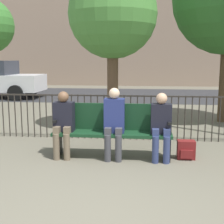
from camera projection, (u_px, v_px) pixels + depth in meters
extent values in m
cube|color=#14381E|center=(112.00, 134.00, 5.35)|extent=(2.04, 0.45, 0.05)
cube|color=#14381E|center=(113.00, 117.00, 5.50)|extent=(2.04, 0.05, 0.47)
cube|color=black|center=(58.00, 145.00, 5.49)|extent=(0.06, 0.38, 0.40)
cube|color=black|center=(168.00, 148.00, 5.29)|extent=(0.06, 0.38, 0.40)
cube|color=black|center=(57.00, 120.00, 5.41)|extent=(0.06, 0.38, 0.04)
cube|color=black|center=(169.00, 122.00, 5.21)|extent=(0.06, 0.38, 0.04)
cylinder|color=brown|center=(56.00, 147.00, 5.26)|extent=(0.11, 0.11, 0.45)
cylinder|color=brown|center=(67.00, 147.00, 5.24)|extent=(0.11, 0.11, 0.45)
cube|color=brown|center=(57.00, 130.00, 5.31)|extent=(0.11, 0.20, 0.12)
cube|color=brown|center=(68.00, 130.00, 5.29)|extent=(0.11, 0.20, 0.12)
cube|color=black|center=(64.00, 117.00, 5.39)|extent=(0.34, 0.22, 0.51)
sphere|color=brown|center=(63.00, 97.00, 5.31)|extent=(0.19, 0.19, 0.19)
cylinder|color=#3D3D42|center=(108.00, 148.00, 5.17)|extent=(0.11, 0.11, 0.45)
cylinder|color=#3D3D42|center=(118.00, 149.00, 5.15)|extent=(0.11, 0.11, 0.45)
cube|color=#3D3D42|center=(108.00, 131.00, 5.22)|extent=(0.11, 0.20, 0.12)
cube|color=#3D3D42|center=(119.00, 131.00, 5.20)|extent=(0.11, 0.20, 0.12)
cube|color=navy|center=(114.00, 116.00, 5.29)|extent=(0.34, 0.22, 0.58)
sphere|color=beige|center=(114.00, 93.00, 5.21)|extent=(0.18, 0.18, 0.18)
cylinder|color=navy|center=(155.00, 150.00, 5.09)|extent=(0.11, 0.11, 0.45)
cylinder|color=navy|center=(167.00, 150.00, 5.07)|extent=(0.11, 0.11, 0.45)
cube|color=navy|center=(156.00, 132.00, 5.14)|extent=(0.11, 0.20, 0.12)
cube|color=navy|center=(167.00, 132.00, 5.12)|extent=(0.11, 0.20, 0.12)
cube|color=black|center=(161.00, 119.00, 5.22)|extent=(0.34, 0.22, 0.50)
sphere|color=tan|center=(162.00, 98.00, 5.14)|extent=(0.18, 0.18, 0.18)
cube|color=maroon|center=(186.00, 150.00, 5.33)|extent=(0.30, 0.19, 0.32)
cube|color=maroon|center=(187.00, 154.00, 5.22)|extent=(0.21, 0.04, 0.14)
cylinder|color=#2D2823|center=(3.00, 115.00, 6.83)|extent=(0.02, 0.02, 0.95)
cylinder|color=#2D2823|center=(9.00, 115.00, 6.82)|extent=(0.02, 0.02, 0.95)
cylinder|color=#2D2823|center=(15.00, 115.00, 6.80)|extent=(0.02, 0.02, 0.95)
cylinder|color=#2D2823|center=(21.00, 115.00, 6.79)|extent=(0.02, 0.02, 0.95)
cylinder|color=#2D2823|center=(28.00, 115.00, 6.78)|extent=(0.02, 0.02, 0.95)
cylinder|color=#2D2823|center=(34.00, 116.00, 6.76)|extent=(0.02, 0.02, 0.95)
cylinder|color=#2D2823|center=(40.00, 116.00, 6.75)|extent=(0.02, 0.02, 0.95)
cylinder|color=#2D2823|center=(46.00, 116.00, 6.73)|extent=(0.02, 0.02, 0.95)
cylinder|color=#2D2823|center=(53.00, 116.00, 6.72)|extent=(0.02, 0.02, 0.95)
cylinder|color=#2D2823|center=(59.00, 116.00, 6.70)|extent=(0.02, 0.02, 0.95)
cylinder|color=#2D2823|center=(65.00, 116.00, 6.69)|extent=(0.02, 0.02, 0.95)
cylinder|color=#2D2823|center=(72.00, 116.00, 6.67)|extent=(0.02, 0.02, 0.95)
cylinder|color=#2D2823|center=(78.00, 116.00, 6.66)|extent=(0.02, 0.02, 0.95)
cylinder|color=#2D2823|center=(85.00, 117.00, 6.65)|extent=(0.02, 0.02, 0.95)
cylinder|color=#2D2823|center=(91.00, 117.00, 6.63)|extent=(0.02, 0.02, 0.95)
cylinder|color=#2D2823|center=(98.00, 117.00, 6.62)|extent=(0.02, 0.02, 0.95)
cylinder|color=#2D2823|center=(104.00, 117.00, 6.60)|extent=(0.02, 0.02, 0.95)
cylinder|color=#2D2823|center=(111.00, 117.00, 6.59)|extent=(0.02, 0.02, 0.95)
cylinder|color=#2D2823|center=(117.00, 117.00, 6.57)|extent=(0.02, 0.02, 0.95)
cylinder|color=#2D2823|center=(124.00, 117.00, 6.56)|extent=(0.02, 0.02, 0.95)
cylinder|color=#2D2823|center=(131.00, 117.00, 6.54)|extent=(0.02, 0.02, 0.95)
cylinder|color=#2D2823|center=(137.00, 118.00, 6.53)|extent=(0.02, 0.02, 0.95)
cylinder|color=#2D2823|center=(144.00, 118.00, 6.52)|extent=(0.02, 0.02, 0.95)
cylinder|color=#2D2823|center=(151.00, 118.00, 6.50)|extent=(0.02, 0.02, 0.95)
cylinder|color=#2D2823|center=(157.00, 118.00, 6.49)|extent=(0.02, 0.02, 0.95)
cylinder|color=#2D2823|center=(164.00, 118.00, 6.47)|extent=(0.02, 0.02, 0.95)
cylinder|color=#2D2823|center=(171.00, 118.00, 6.46)|extent=(0.02, 0.02, 0.95)
cylinder|color=#2D2823|center=(178.00, 118.00, 6.44)|extent=(0.02, 0.02, 0.95)
cylinder|color=#2D2823|center=(185.00, 119.00, 6.43)|extent=(0.02, 0.02, 0.95)
cylinder|color=#2D2823|center=(192.00, 119.00, 6.41)|extent=(0.02, 0.02, 0.95)
cylinder|color=#2D2823|center=(199.00, 119.00, 6.40)|extent=(0.02, 0.02, 0.95)
cylinder|color=#2D2823|center=(206.00, 119.00, 6.39)|extent=(0.02, 0.02, 0.95)
cylinder|color=#2D2823|center=(213.00, 119.00, 6.37)|extent=(0.02, 0.02, 0.95)
cylinder|color=#2D2823|center=(220.00, 119.00, 6.36)|extent=(0.02, 0.02, 0.95)
cube|color=#2D2823|center=(118.00, 96.00, 6.49)|extent=(9.00, 0.03, 0.03)
cylinder|color=#4C3823|center=(224.00, 77.00, 8.32)|extent=(0.24, 0.24, 2.44)
cylinder|color=brown|center=(113.00, 84.00, 7.57)|extent=(0.27, 0.27, 2.16)
sphere|color=#478438|center=(113.00, 14.00, 7.30)|extent=(2.09, 2.09, 2.09)
cube|color=#2B2B2D|center=(133.00, 95.00, 14.84)|extent=(24.00, 6.00, 0.01)
cylinder|color=black|center=(15.00, 93.00, 12.72)|extent=(0.64, 0.20, 0.64)
cylinder|color=black|center=(31.00, 89.00, 14.42)|extent=(0.64, 0.20, 0.64)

